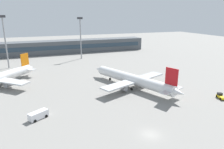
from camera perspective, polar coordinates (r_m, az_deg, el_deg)
name	(u,v)px	position (r m, az deg, el deg)	size (l,w,h in m)	color
ground_plane	(98,83)	(84.18, -3.72, -2.36)	(400.00, 400.00, 0.00)	gray
terminal_building	(67,47)	(153.30, -12.09, 7.49)	(112.69, 12.13, 9.00)	#4C5156
airplane_near	(132,79)	(78.74, 5.44, -1.25)	(29.39, 40.96, 10.60)	white
baggage_tug_yellow	(221,96)	(77.55, 27.59, -5.27)	(2.67, 3.89, 1.75)	yellow
service_van_white	(38,115)	(59.33, -19.54, -10.39)	(5.48, 4.41, 2.08)	white
floodlight_tower_west	(81,35)	(130.05, -8.60, 10.63)	(3.20, 0.80, 25.07)	gray
floodlight_tower_east	(5,38)	(117.49, -27.24, 8.79)	(3.20, 0.80, 26.32)	gray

